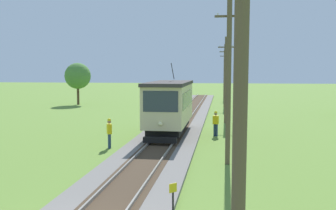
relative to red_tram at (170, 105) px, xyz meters
The scene contains 10 objects.
red_tram is the anchor object (origin of this frame).
utility_pole_foreground 20.34m from the red_tram, 78.94° to the right, with size 1.40×0.59×7.10m.
utility_pole_near_tram 8.81m from the red_tram, 63.05° to the right, with size 1.40×0.61×8.12m.
utility_pole_mid 8.69m from the red_tram, 62.85° to the left, with size 1.40×0.36×7.50m.
utility_pole_far 22.66m from the red_tram, 80.07° to the left, with size 1.40×0.26×7.84m.
utility_pole_distant 35.61m from the red_tram, 83.71° to the left, with size 1.40×0.52×7.77m.
trackside_signal_marker 15.22m from the red_tram, 81.82° to the right, with size 0.21×0.21×1.18m.
track_worker 5.56m from the red_tram, 123.37° to the right, with size 0.39×0.45×1.78m.
second_worker 3.44m from the red_tram, ahead, with size 0.44×0.34×1.78m.
tree_right_near 28.01m from the red_tram, 124.01° to the left, with size 3.48×3.48×5.60m.
Camera 1 is at (3.60, -9.22, 4.60)m, focal length 41.12 mm.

